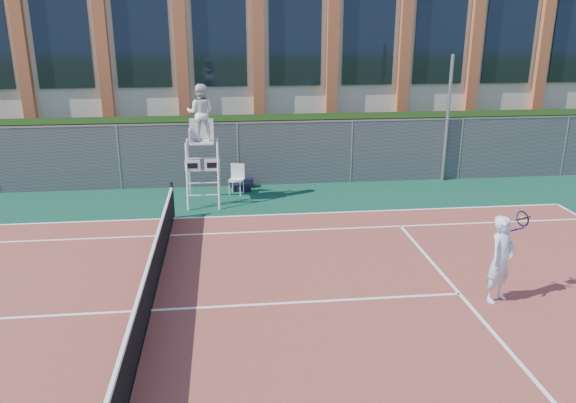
{
  "coord_description": "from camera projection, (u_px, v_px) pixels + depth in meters",
  "views": [
    {
      "loc": [
        1.62,
        -10.19,
        5.52
      ],
      "look_at": [
        3.09,
        3.0,
        1.24
      ],
      "focal_mm": 35.0,
      "sensor_mm": 36.0,
      "label": 1
    }
  ],
  "objects": [
    {
      "name": "ground",
      "position": [
        150.0,
        312.0,
        11.16
      ],
      "size": [
        120.0,
        120.0,
        0.0
      ],
      "primitive_type": "plane",
      "color": "#233814"
    },
    {
      "name": "apron",
      "position": [
        156.0,
        289.0,
        12.1
      ],
      "size": [
        36.0,
        20.0,
        0.01
      ],
      "primitive_type": "cube",
      "color": "#0C3726",
      "rests_on": "ground"
    },
    {
      "name": "tennis_court",
      "position": [
        150.0,
        311.0,
        11.15
      ],
      "size": [
        23.77,
        10.97,
        0.02
      ],
      "primitive_type": "cube",
      "color": "brown",
      "rests_on": "apron"
    },
    {
      "name": "tennis_net",
      "position": [
        148.0,
        287.0,
        10.99
      ],
      "size": [
        0.1,
        11.3,
        1.1
      ],
      "color": "black",
      "rests_on": "ground"
    },
    {
      "name": "fence",
      "position": [
        179.0,
        157.0,
        19.14
      ],
      "size": [
        40.0,
        0.06,
        2.2
      ],
      "primitive_type": null,
      "color": "#595E60",
      "rests_on": "ground"
    },
    {
      "name": "hedge",
      "position": [
        182.0,
        149.0,
        20.28
      ],
      "size": [
        40.0,
        1.4,
        2.2
      ],
      "primitive_type": "cube",
      "color": "black",
      "rests_on": "ground"
    },
    {
      "name": "building",
      "position": [
        189.0,
        51.0,
        26.86
      ],
      "size": [
        45.0,
        10.6,
        8.22
      ],
      "color": "beige",
      "rests_on": "ground"
    },
    {
      "name": "steel_pole",
      "position": [
        447.0,
        119.0,
        19.7
      ],
      "size": [
        0.12,
        0.12,
        4.44
      ],
      "primitive_type": "cylinder",
      "color": "#9EA0A5",
      "rests_on": "ground"
    },
    {
      "name": "umpire_chair",
      "position": [
        201.0,
        116.0,
        17.07
      ],
      "size": [
        1.05,
        1.62,
        3.76
      ],
      "color": "white",
      "rests_on": "ground"
    },
    {
      "name": "plastic_chair",
      "position": [
        237.0,
        176.0,
        18.6
      ],
      "size": [
        0.59,
        0.59,
        1.0
      ],
      "color": "silver",
      "rests_on": "apron"
    },
    {
      "name": "sports_bag_near",
      "position": [
        242.0,
        183.0,
        19.46
      ],
      "size": [
        0.78,
        0.41,
        0.32
      ],
      "primitive_type": "cube",
      "rotation": [
        0.0,
        0.0,
        -0.16
      ],
      "color": "black",
      "rests_on": "apron"
    },
    {
      "name": "sports_bag_far",
      "position": [
        242.0,
        188.0,
        19.0
      ],
      "size": [
        0.61,
        0.34,
        0.23
      ],
      "primitive_type": "cube",
      "rotation": [
        0.0,
        0.0,
        -0.17
      ],
      "color": "black",
      "rests_on": "apron"
    },
    {
      "name": "tennis_player",
      "position": [
        501.0,
        259.0,
        11.29
      ],
      "size": [
        1.07,
        0.82,
        1.83
      ],
      "color": "#CFE1F8",
      "rests_on": "tennis_court"
    }
  ]
}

